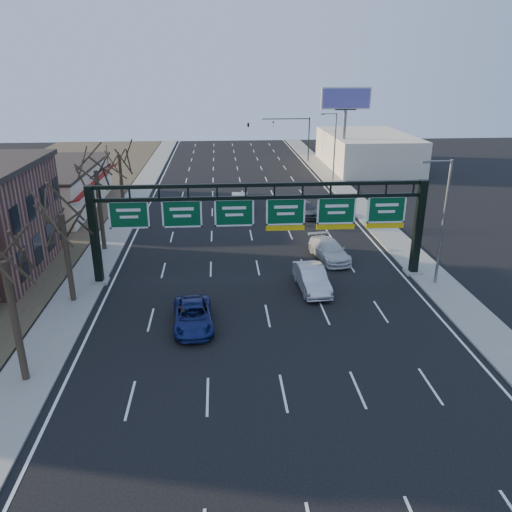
{
  "coord_description": "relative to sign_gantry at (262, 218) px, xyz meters",
  "views": [
    {
      "loc": [
        -2.84,
        -26.01,
        14.89
      ],
      "look_at": [
        -0.57,
        4.25,
        3.2
      ],
      "focal_mm": 35.0,
      "sensor_mm": 36.0,
      "label": 1
    }
  ],
  "objects": [
    {
      "name": "streetlight_far",
      "position": [
        12.31,
        32.0,
        0.45
      ],
      "size": [
        2.15,
        0.22,
        9.0
      ],
      "color": "slate",
      "rests_on": "sidewalk_right"
    },
    {
      "name": "lane_markings",
      "position": [
        -0.16,
        12.0,
        -4.62
      ],
      "size": [
        21.6,
        120.0,
        0.01
      ],
      "primitive_type": "cube",
      "color": "white",
      "rests_on": "ground"
    },
    {
      "name": "billboard_right",
      "position": [
        14.84,
        36.98,
        4.43
      ],
      "size": [
        7.0,
        0.5,
        12.0
      ],
      "color": "slate",
      "rests_on": "ground"
    },
    {
      "name": "sidewalk_left",
      "position": [
        -12.96,
        12.0,
        -4.57
      ],
      "size": [
        3.0,
        120.0,
        0.12
      ],
      "primitive_type": "cube",
      "color": "gray",
      "rests_on": "ground"
    },
    {
      "name": "tree_gantry",
      "position": [
        -12.96,
        -3.0,
        2.48
      ],
      "size": [
        3.6,
        3.6,
        8.48
      ],
      "color": "black",
      "rests_on": "sidewalk_left"
    },
    {
      "name": "building_right_distant",
      "position": [
        19.84,
        42.0,
        -2.13
      ],
      "size": [
        12.0,
        20.0,
        5.0
      ],
      "primitive_type": "cube",
      "color": "beige",
      "rests_on": "ground"
    },
    {
      "name": "ground",
      "position": [
        -0.16,
        -8.0,
        -4.63
      ],
      "size": [
        160.0,
        160.0,
        0.0
      ],
      "primitive_type": "plane",
      "color": "black",
      "rests_on": "ground"
    },
    {
      "name": "car_silver_distant",
      "position": [
        -0.8,
        19.34,
        -3.83
      ],
      "size": [
        2.01,
        4.97,
        1.6
      ],
      "primitive_type": "imported",
      "rotation": [
        0.0,
        0.0,
        -0.06
      ],
      "color": "#B5B5BA",
      "rests_on": "ground"
    },
    {
      "name": "tree_mid",
      "position": [
        -12.96,
        7.0,
        3.23
      ],
      "size": [
        3.6,
        3.6,
        9.24
      ],
      "color": "black",
      "rests_on": "sidewalk_left"
    },
    {
      "name": "streetlight_near",
      "position": [
        12.31,
        -2.0,
        0.45
      ],
      "size": [
        2.15,
        0.22,
        9.0
      ],
      "color": "slate",
      "rests_on": "sidewalk_right"
    },
    {
      "name": "cream_strip",
      "position": [
        -21.64,
        21.0,
        -2.27
      ],
      "size": [
        10.9,
        18.4,
        4.7
      ],
      "color": "beige",
      "rests_on": "ground"
    },
    {
      "name": "sidewalk_right",
      "position": [
        12.64,
        12.0,
        -4.57
      ],
      "size": [
        3.0,
        120.0,
        0.12
      ],
      "primitive_type": "cube",
      "color": "gray",
      "rests_on": "ground"
    },
    {
      "name": "traffic_signal_mast",
      "position": [
        5.53,
        47.0,
        0.87
      ],
      "size": [
        10.16,
        0.54,
        7.0
      ],
      "color": "black",
      "rests_on": "ground"
    },
    {
      "name": "car_silver_sedan",
      "position": [
        3.31,
        -2.31,
        -3.79
      ],
      "size": [
        2.1,
        5.19,
        1.68
      ],
      "primitive_type": "imported",
      "rotation": [
        0.0,
        0.0,
        0.07
      ],
      "color": "#B8B7BC",
      "rests_on": "ground"
    },
    {
      "name": "sign_gantry",
      "position": [
        0.0,
        0.0,
        0.0
      ],
      "size": [
        24.6,
        1.2,
        7.2
      ],
      "color": "black",
      "rests_on": "ground"
    },
    {
      "name": "tree_far",
      "position": [
        -12.96,
        17.0,
        2.86
      ],
      "size": [
        3.6,
        3.6,
        8.86
      ],
      "color": "black",
      "rests_on": "sidewalk_left"
    },
    {
      "name": "car_white_wagon",
      "position": [
        5.79,
        3.41,
        -3.86
      ],
      "size": [
        3.06,
        5.62,
        1.55
      ],
      "primitive_type": "imported",
      "rotation": [
        0.0,
        0.0,
        0.17
      ],
      "color": "silver",
      "rests_on": "ground"
    },
    {
      "name": "car_grey_far",
      "position": [
        5.84,
        15.75,
        -3.83
      ],
      "size": [
        2.83,
        4.99,
        1.6
      ],
      "primitive_type": "imported",
      "rotation": [
        0.0,
        0.0,
        0.21
      ],
      "color": "#45484A",
      "rests_on": "ground"
    },
    {
      "name": "car_blue_suv",
      "position": [
        -4.79,
        -7.03,
        -3.93
      ],
      "size": [
        2.68,
        5.18,
        1.4
      ],
      "primitive_type": "imported",
      "rotation": [
        0.0,
        0.0,
        0.07
      ],
      "color": "navy",
      "rests_on": "ground"
    }
  ]
}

